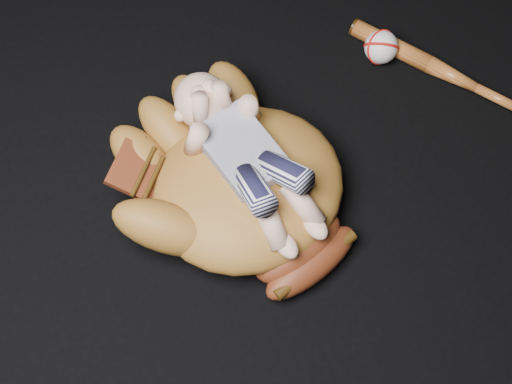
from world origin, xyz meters
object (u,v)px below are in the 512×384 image
newborn_baby (251,160)px  baseball (381,47)px  baseball_bat (439,69)px  baseball_glove (248,182)px

newborn_baby → baseball: bearing=17.0°
newborn_baby → baseball: newborn_baby is taller
newborn_baby → baseball: 0.47m
baseball_bat → baseball: 0.14m
baseball_glove → baseball_bat: bearing=-2.5°
newborn_baby → baseball_glove: bearing=-152.6°
baseball_glove → newborn_baby: bearing=21.8°
baseball_bat → baseball: size_ratio=5.74×
baseball_glove → baseball: 0.47m
newborn_baby → baseball: (0.41, 0.19, -0.11)m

